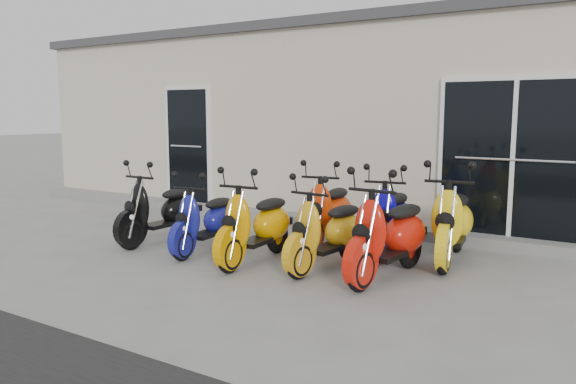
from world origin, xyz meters
name	(u,v)px	position (x,y,z in m)	size (l,w,h in m)	color
ground	(264,255)	(0.00, 0.00, 0.00)	(80.00, 80.00, 0.00)	gray
building	(408,124)	(0.00, 5.20, 1.60)	(14.00, 6.00, 3.20)	beige
roof_cap	(410,39)	(0.00, 5.20, 3.28)	(14.20, 6.20, 0.16)	#3F3F42
front_step	(335,223)	(0.00, 2.02, 0.07)	(14.00, 0.40, 0.15)	gray
door_left	(188,143)	(-3.20, 2.17, 1.26)	(1.07, 0.08, 2.22)	black
door_right	(513,155)	(2.60, 2.17, 1.26)	(2.02, 0.08, 2.22)	black
scooter_front_black	(160,201)	(-1.64, -0.17, 0.60)	(0.59, 1.61, 1.19)	black
scooter_front_blue	(205,211)	(-0.73, -0.27, 0.55)	(0.54, 1.48, 1.10)	navy
scooter_front_orange_a	(256,214)	(0.12, -0.33, 0.60)	(0.59, 1.64, 1.21)	#E59700
scooter_front_orange_b	(328,221)	(1.01, -0.15, 0.58)	(0.57, 1.57, 1.16)	gold
scooter_front_red	(389,222)	(1.76, -0.14, 0.64)	(0.63, 1.72, 1.27)	red
scooter_back_red	(329,201)	(0.44, 0.98, 0.61)	(0.60, 1.64, 1.21)	red
scooter_back_blue	(391,207)	(1.34, 0.98, 0.60)	(0.59, 1.63, 1.21)	#0A0395
scooter_back_yellow	(453,211)	(2.16, 0.93, 0.64)	(0.63, 1.75, 1.29)	yellow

